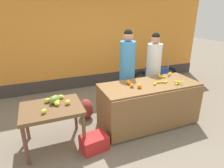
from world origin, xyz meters
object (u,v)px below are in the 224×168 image
(vendor_woman_white_shirt, at_px, (153,71))
(produce_sack, at_px, (86,109))
(parked_motorcycle, at_px, (155,77))
(vendor_woman_blue_shirt, at_px, (127,72))
(produce_crate, at_px, (94,142))

(vendor_woman_white_shirt, bearing_deg, produce_sack, 179.97)
(parked_motorcycle, xyz_separation_m, produce_sack, (-2.33, -0.81, -0.18))
(vendor_woman_blue_shirt, xyz_separation_m, produce_sack, (-0.97, 0.02, -0.73))
(parked_motorcycle, bearing_deg, vendor_woman_white_shirt, -129.04)
(vendor_woman_white_shirt, distance_m, parked_motorcycle, 1.15)
(vendor_woman_white_shirt, xyz_separation_m, produce_sack, (-1.67, 0.00, -0.68))
(vendor_woman_blue_shirt, bearing_deg, vendor_woman_white_shirt, 1.95)
(vendor_woman_white_shirt, xyz_separation_m, parked_motorcycle, (0.66, 0.81, -0.50))
(vendor_woman_blue_shirt, bearing_deg, parked_motorcycle, 31.50)
(produce_sack, bearing_deg, produce_crate, -97.92)
(vendor_woman_white_shirt, height_order, parked_motorcycle, vendor_woman_white_shirt)
(vendor_woman_blue_shirt, distance_m, vendor_woman_white_shirt, 0.71)
(vendor_woman_white_shirt, distance_m, produce_crate, 2.24)
(vendor_woman_blue_shirt, distance_m, produce_sack, 1.21)
(parked_motorcycle, relative_size, produce_sack, 3.64)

